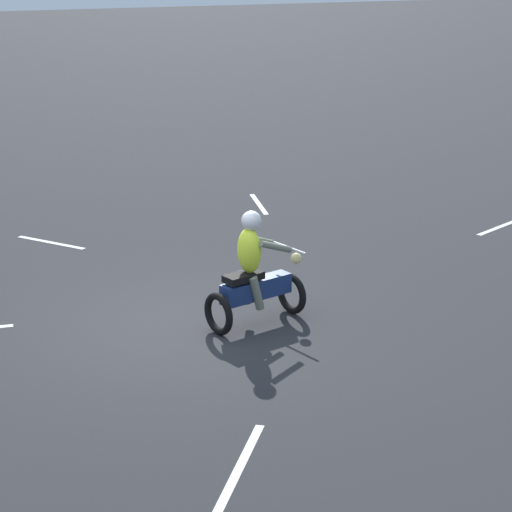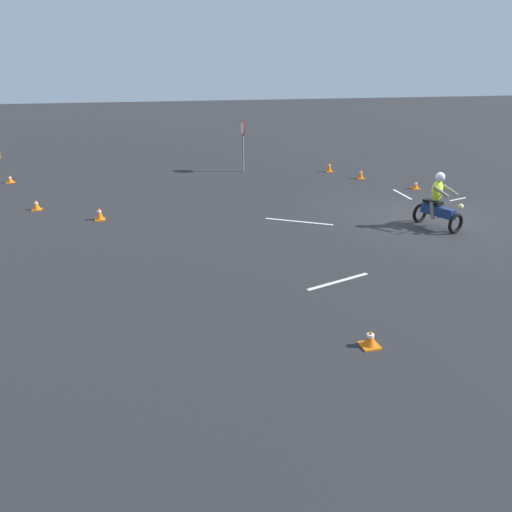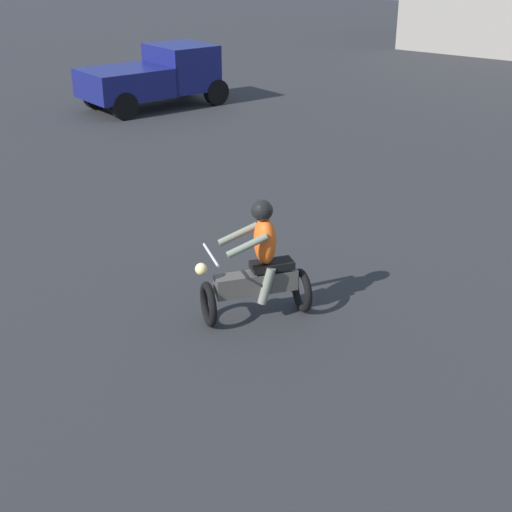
# 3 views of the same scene
# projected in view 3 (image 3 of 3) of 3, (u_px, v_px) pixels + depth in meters

# --- Properties ---
(motorcycle_rider_background) EXTENTS (1.28, 1.50, 1.66)m
(motorcycle_rider_background) POSITION_uv_depth(u_px,v_px,m) (259.00, 268.00, 9.27)
(motorcycle_rider_background) COLOR black
(motorcycle_rider_background) RESTS_ON ground
(pickup_truck) EXTENTS (2.85, 4.47, 1.73)m
(pickup_truck) POSITION_uv_depth(u_px,v_px,m) (156.00, 75.00, 20.86)
(pickup_truck) COLOR black
(pickup_truck) RESTS_ON ground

